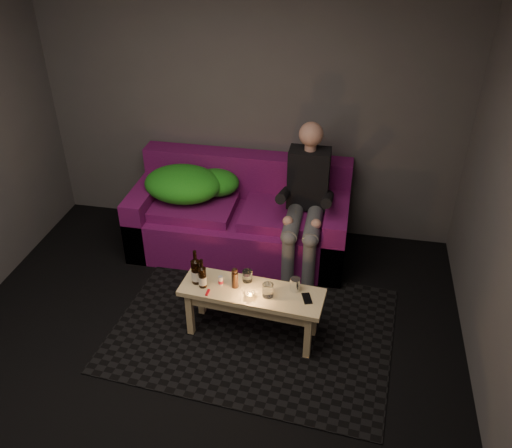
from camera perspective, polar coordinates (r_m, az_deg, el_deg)
The scene contains 17 objects.
floor at distance 4.07m, azimuth -7.23°, elevation -16.82°, with size 4.50×4.50×0.00m, color black.
room at distance 3.42m, azimuth -6.80°, elevation 7.61°, with size 4.50×4.50×4.50m.
rug at distance 4.46m, azimuth -0.30°, elevation -10.97°, with size 2.19×1.59×0.01m, color black.
sofa at distance 5.20m, azimuth -1.60°, elevation 0.55°, with size 2.01×0.91×0.87m.
green_blanket at distance 5.14m, azimuth -7.07°, elevation 4.26°, with size 0.89×0.60×0.30m.
person at distance 4.78m, azimuth 5.26°, elevation 2.65°, with size 0.36×0.84×1.34m.
coffee_table at distance 4.18m, azimuth -0.45°, elevation -7.83°, with size 1.12×0.44×0.45m.
beer_bottle_a at distance 4.16m, azimuth -6.34°, elevation -4.94°, with size 0.07×0.07×0.29m.
beer_bottle_b at distance 4.12m, azimuth -5.67°, elevation -5.53°, with size 0.06×0.06×0.25m.
salt_shaker at distance 4.16m, azimuth -3.74°, elevation -5.96°, with size 0.04×0.04×0.08m, color silver.
pepper_mill at distance 4.12m, azimuth -2.24°, elevation -5.91°, with size 0.05×0.05×0.13m, color black.
tumbler_back at distance 4.19m, azimuth -0.92°, elevation -5.49°, with size 0.08×0.08×0.09m, color white.
tealight at distance 4.04m, azimuth -0.61°, elevation -7.56°, with size 0.06×0.06×0.04m.
tumbler_front at distance 4.04m, azimuth 1.27°, elevation -6.97°, with size 0.08×0.08×0.11m, color white.
steel_cup at distance 4.10m, azimuth 4.12°, elevation -6.37°, with size 0.08×0.08×0.11m, color silver.
smartphone at distance 4.06m, azimuth 5.38°, elevation -7.80°, with size 0.06×0.12×0.01m, color black.
red_lighter at distance 4.11m, azimuth -5.12°, elevation -7.18°, with size 0.02×0.07×0.01m, color red.
Camera 1 is at (0.98, -2.48, 3.08)m, focal length 38.00 mm.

